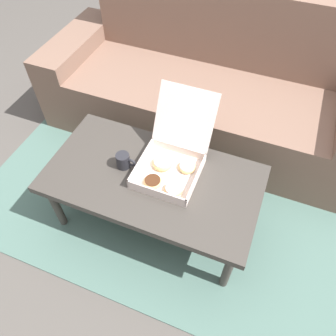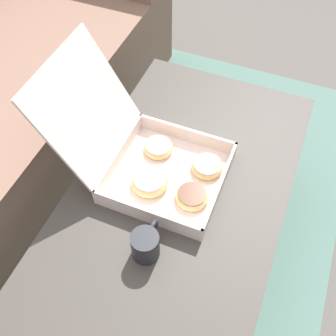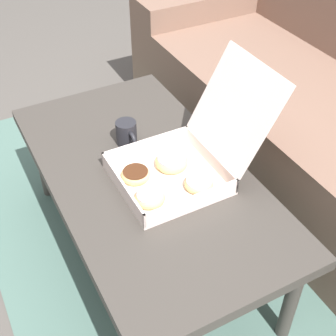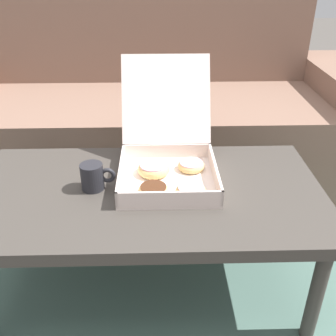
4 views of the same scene
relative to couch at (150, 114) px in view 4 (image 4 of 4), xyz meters
The scene contains 6 objects.
ground_plane 0.86m from the couch, 90.00° to the right, with size 12.00×12.00×0.00m, color #514C47.
area_rug 0.59m from the couch, 90.00° to the right, with size 2.28×1.83×0.01m, color #4C6B60.
couch is the anchor object (origin of this frame).
coffee_table 0.89m from the couch, 90.00° to the right, with size 1.11×0.59×0.41m.
pastry_box 0.82m from the couch, 85.07° to the right, with size 0.31×0.47×0.34m.
coffee_mug 0.90m from the couch, 100.71° to the right, with size 0.11×0.07×0.09m.
Camera 4 is at (0.04, -1.13, 1.08)m, focal length 42.00 mm.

